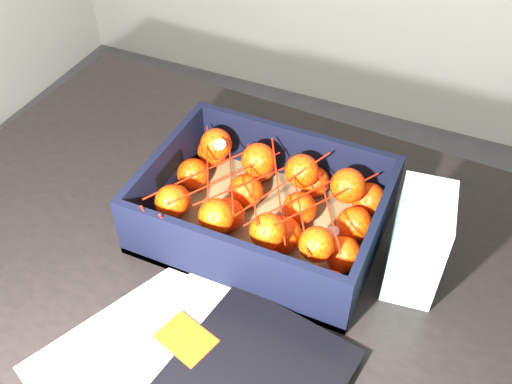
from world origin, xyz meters
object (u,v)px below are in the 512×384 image
at_px(produce_crate, 264,214).
at_px(table, 255,300).
at_px(magazine_stack, 191,375).
at_px(retail_carton, 418,242).

bearing_deg(produce_crate, table, -77.45).
xyz_separation_m(table, magazine_stack, (0.00, -0.21, 0.11)).
bearing_deg(produce_crate, retail_carton, -0.67).
relative_size(table, retail_carton, 7.65).
relative_size(produce_crate, retail_carton, 2.27).
xyz_separation_m(magazine_stack, produce_crate, (-0.02, 0.28, 0.03)).
relative_size(table, magazine_stack, 2.96).
distance_m(table, magazine_stack, 0.24).
bearing_deg(produce_crate, magazine_stack, -85.88).
distance_m(produce_crate, retail_carton, 0.24).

